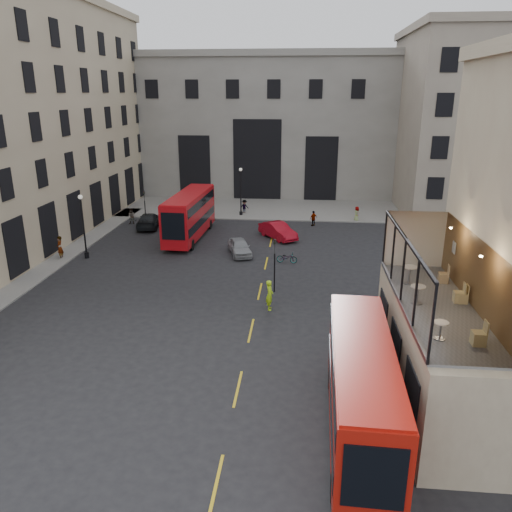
# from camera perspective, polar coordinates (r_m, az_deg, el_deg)

# --- Properties ---
(ground) EXTENTS (140.00, 140.00, 0.00)m
(ground) POSITION_cam_1_polar(r_m,az_deg,el_deg) (23.92, 2.84, -15.15)
(ground) COLOR black
(ground) RESTS_ON ground
(host_frontage) EXTENTS (3.00, 11.00, 4.50)m
(host_frontage) POSITION_cam_1_polar(r_m,az_deg,el_deg) (23.48, 19.27, -10.56)
(host_frontage) COLOR #C7B795
(host_frontage) RESTS_ON ground
(cafe_floor) EXTENTS (3.00, 10.00, 0.10)m
(cafe_floor) POSITION_cam_1_polar(r_m,az_deg,el_deg) (22.50, 19.88, -5.40)
(cafe_floor) COLOR slate
(cafe_floor) RESTS_ON host_frontage
(gateway) EXTENTS (35.00, 10.60, 18.00)m
(gateway) POSITION_cam_1_polar(r_m,az_deg,el_deg) (68.30, 0.53, 15.07)
(gateway) COLOR gray
(gateway) RESTS_ON ground
(building_right) EXTENTS (16.60, 18.60, 20.00)m
(building_right) POSITION_cam_1_polar(r_m,az_deg,el_deg) (63.03, 23.91, 14.23)
(building_right) COLOR #A09481
(building_right) RESTS_ON ground
(pavement_far) EXTENTS (40.00, 12.00, 0.12)m
(pavement_far) POSITION_cam_1_polar(r_m,az_deg,el_deg) (59.81, -1.26, 5.58)
(pavement_far) COLOR slate
(pavement_far) RESTS_ON ground
(traffic_light_near) EXTENTS (0.16, 0.20, 3.80)m
(traffic_light_near) POSITION_cam_1_polar(r_m,az_deg,el_deg) (33.76, 2.14, -0.31)
(traffic_light_near) COLOR black
(traffic_light_near) RESTS_ON ground
(traffic_light_far) EXTENTS (0.16, 0.20, 3.80)m
(traffic_light_far) POSITION_cam_1_polar(r_m,az_deg,el_deg) (51.60, -12.60, 5.79)
(traffic_light_far) COLOR black
(traffic_light_far) RESTS_ON ground
(street_lamp_a) EXTENTS (0.36, 0.36, 5.33)m
(street_lamp_a) POSITION_cam_1_polar(r_m,az_deg,el_deg) (43.25, -19.07, 2.81)
(street_lamp_a) COLOR black
(street_lamp_a) RESTS_ON ground
(street_lamp_b) EXTENTS (0.36, 0.36, 5.33)m
(street_lamp_b) POSITION_cam_1_polar(r_m,az_deg,el_deg) (55.44, -1.75, 7.03)
(street_lamp_b) COLOR black
(street_lamp_b) RESTS_ON ground
(bus_near) EXTENTS (2.65, 10.15, 4.02)m
(bus_near) POSITION_cam_1_polar(r_m,az_deg,el_deg) (20.50, 11.94, -14.32)
(bus_near) COLOR #B3160C
(bus_near) RESTS_ON ground
(bus_far) EXTENTS (2.87, 10.74, 4.25)m
(bus_far) POSITION_cam_1_polar(r_m,az_deg,el_deg) (47.14, -7.60, 4.87)
(bus_far) COLOR #B20C12
(bus_far) RESTS_ON ground
(car_a) EXTENTS (2.73, 4.28, 1.36)m
(car_a) POSITION_cam_1_polar(r_m,az_deg,el_deg) (42.23, -1.88, 1.04)
(car_a) COLOR gray
(car_a) RESTS_ON ground
(car_b) EXTENTS (4.01, 4.67, 1.52)m
(car_b) POSITION_cam_1_polar(r_m,az_deg,el_deg) (46.98, 2.52, 2.91)
(car_b) COLOR maroon
(car_b) RESTS_ON ground
(car_c) EXTENTS (2.62, 5.24, 1.46)m
(car_c) POSITION_cam_1_polar(r_m,az_deg,el_deg) (52.00, -12.10, 4.00)
(car_c) COLOR black
(car_c) RESTS_ON ground
(bicycle) EXTENTS (1.71, 0.75, 0.87)m
(bicycle) POSITION_cam_1_polar(r_m,az_deg,el_deg) (40.33, 3.55, -0.18)
(bicycle) COLOR gray
(bicycle) RESTS_ON ground
(cyclist) EXTENTS (0.54, 0.76, 1.95)m
(cyclist) POSITION_cam_1_polar(r_m,az_deg,el_deg) (31.56, 1.56, -4.48)
(cyclist) COLOR #B7F219
(cyclist) RESTS_ON ground
(pedestrian_a) EXTENTS (0.84, 0.68, 1.63)m
(pedestrian_a) POSITION_cam_1_polar(r_m,az_deg,el_deg) (53.71, -14.00, 4.41)
(pedestrian_a) COLOR gray
(pedestrian_a) RESTS_ON ground
(pedestrian_b) EXTENTS (1.19, 1.12, 1.62)m
(pedestrian_b) POSITION_cam_1_polar(r_m,az_deg,el_deg) (56.62, -1.33, 5.63)
(pedestrian_b) COLOR gray
(pedestrian_b) RESTS_ON ground
(pedestrian_c) EXTENTS (0.96, 0.89, 1.58)m
(pedestrian_c) POSITION_cam_1_polar(r_m,az_deg,el_deg) (51.76, 6.59, 4.29)
(pedestrian_c) COLOR gray
(pedestrian_c) RESTS_ON ground
(pedestrian_d) EXTENTS (0.76, 0.91, 1.60)m
(pedestrian_d) POSITION_cam_1_polar(r_m,az_deg,el_deg) (54.39, 11.43, 4.74)
(pedestrian_d) COLOR gray
(pedestrian_d) RESTS_ON ground
(pedestrian_e) EXTENTS (0.56, 0.77, 1.95)m
(pedestrian_e) POSITION_cam_1_polar(r_m,az_deg,el_deg) (44.05, -21.51, 0.88)
(pedestrian_e) COLOR gray
(pedestrian_e) RESTS_ON ground
(cafe_table_near) EXTENTS (0.55, 0.55, 0.68)m
(cafe_table_near) POSITION_cam_1_polar(r_m,az_deg,el_deg) (19.38, 20.36, -7.70)
(cafe_table_near) COLOR white
(cafe_table_near) RESTS_ON cafe_floor
(cafe_table_mid) EXTENTS (0.63, 0.63, 0.79)m
(cafe_table_mid) POSITION_cam_1_polar(r_m,az_deg,el_deg) (22.20, 18.00, -3.92)
(cafe_table_mid) COLOR beige
(cafe_table_mid) RESTS_ON cafe_floor
(cafe_table_far) EXTENTS (0.68, 0.68, 0.85)m
(cafe_table_far) POSITION_cam_1_polar(r_m,az_deg,el_deg) (24.33, 17.15, -1.78)
(cafe_table_far) COLOR beige
(cafe_table_far) RESTS_ON cafe_floor
(cafe_chair_a) EXTENTS (0.46, 0.46, 0.92)m
(cafe_chair_a) POSITION_cam_1_polar(r_m,az_deg,el_deg) (19.56, 24.12, -8.51)
(cafe_chair_a) COLOR tan
(cafe_chair_a) RESTS_ON cafe_floor
(cafe_chair_b) EXTENTS (0.41, 0.41, 0.81)m
(cafe_chair_b) POSITION_cam_1_polar(r_m,az_deg,el_deg) (23.04, 22.53, -4.38)
(cafe_chair_b) COLOR tan
(cafe_chair_b) RESTS_ON cafe_floor
(cafe_chair_c) EXTENTS (0.46, 0.46, 0.88)m
(cafe_chair_c) POSITION_cam_1_polar(r_m,az_deg,el_deg) (23.02, 22.20, -4.29)
(cafe_chair_c) COLOR tan
(cafe_chair_c) RESTS_ON cafe_floor
(cafe_chair_d) EXTENTS (0.48, 0.48, 0.88)m
(cafe_chair_d) POSITION_cam_1_polar(r_m,az_deg,el_deg) (25.09, 20.65, -2.28)
(cafe_chair_d) COLOR tan
(cafe_chair_d) RESTS_ON cafe_floor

